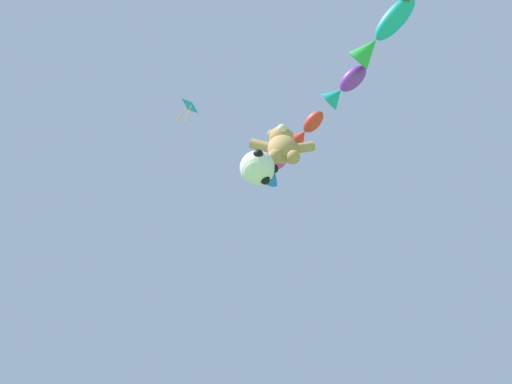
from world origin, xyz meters
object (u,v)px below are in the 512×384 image
(fish_kite_crimson, at_px, (307,129))
(diamond_kite, at_px, (188,108))
(teddy_bear_kite, at_px, (282,145))
(fish_kite_violet, at_px, (344,88))
(fish_kite_magenta, at_px, (276,166))
(fish_kite_teal, at_px, (380,35))
(soccer_ball_kite, at_px, (258,168))

(fish_kite_crimson, bearing_deg, diamond_kite, -179.19)
(teddy_bear_kite, relative_size, diamond_kite, 0.83)
(fish_kite_crimson, xyz_separation_m, fish_kite_violet, (1.24, -1.55, 0.40))
(fish_kite_crimson, relative_size, fish_kite_violet, 0.88)
(fish_kite_magenta, height_order, fish_kite_teal, fish_kite_magenta)
(teddy_bear_kite, relative_size, soccer_ball_kite, 1.97)
(fish_kite_violet, relative_size, fish_kite_teal, 0.73)
(fish_kite_crimson, bearing_deg, fish_kite_teal, -59.02)
(teddy_bear_kite, xyz_separation_m, fish_kite_violet, (2.28, -1.61, 1.93))
(teddy_bear_kite, bearing_deg, soccer_ball_kite, 178.97)
(fish_kite_violet, xyz_separation_m, fish_kite_teal, (0.82, -1.88, -0.34))
(fish_kite_crimson, relative_size, diamond_kite, 0.57)
(soccer_ball_kite, height_order, diamond_kite, diamond_kite)
(teddy_bear_kite, height_order, fish_kite_violet, fish_kite_violet)
(soccer_ball_kite, xyz_separation_m, fish_kite_teal, (3.96, -3.50, 3.37))
(teddy_bear_kite, height_order, fish_kite_crimson, fish_kite_crimson)
(fish_kite_violet, distance_m, diamond_kite, 6.35)
(diamond_kite, bearing_deg, soccer_ball_kite, 2.84)
(diamond_kite, bearing_deg, fish_kite_magenta, 27.30)
(soccer_ball_kite, distance_m, fish_kite_teal, 6.27)
(teddy_bear_kite, distance_m, fish_kite_crimson, 1.86)
(soccer_ball_kite, height_order, fish_kite_teal, fish_kite_teal)
(fish_kite_crimson, distance_m, diamond_kite, 5.09)
(teddy_bear_kite, xyz_separation_m, soccer_ball_kite, (-0.85, 0.02, -1.78))
(teddy_bear_kite, distance_m, fish_kite_teal, 4.94)
(teddy_bear_kite, distance_m, fish_kite_magenta, 2.73)
(fish_kite_crimson, xyz_separation_m, diamond_kite, (-4.82, -0.07, 1.64))
(fish_kite_violet, bearing_deg, fish_kite_magenta, 123.06)
(diamond_kite, bearing_deg, teddy_bear_kite, 1.97)
(fish_kite_crimson, bearing_deg, fish_kite_magenta, 118.02)
(fish_kite_magenta, height_order, diamond_kite, diamond_kite)
(fish_kite_teal, bearing_deg, diamond_kite, 153.96)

